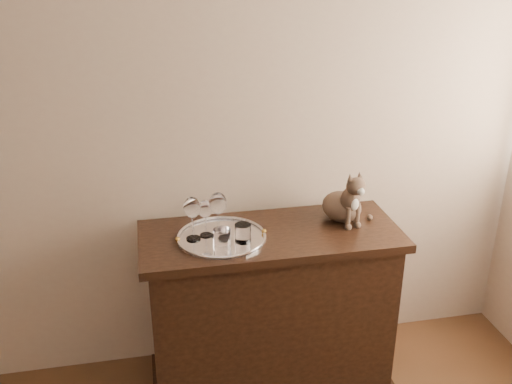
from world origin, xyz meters
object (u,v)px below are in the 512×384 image
Objects in this scene: tray at (222,238)px; cat at (342,193)px; wine_glass_c at (193,218)px; wine_glass_a at (205,218)px; tumbler_b at (222,239)px; tumbler_a at (243,233)px; sideboard at (270,310)px; wine_glass_d at (218,215)px.

cat is at bearing 8.29° from tray.
wine_glass_c is (-0.12, 0.01, 0.11)m from tray.
cat is (0.66, 0.05, 0.04)m from wine_glass_a.
tumbler_b is (-0.01, -0.10, 0.05)m from tray.
wine_glass_a is 2.10× the size of tumbler_a.
tray is at bearing -26.98° from wine_glass_a.
cat is at bearing 10.30° from sideboard.
wine_glass_c is (-0.36, -0.01, 0.53)m from sideboard.
wine_glass_a is (-0.07, 0.03, 0.09)m from tray.
wine_glass_a is 0.85× the size of wine_glass_c.
tumbler_a is at bearing -30.55° from wine_glass_a.
cat reaches higher than tumbler_b.
wine_glass_d is 2.58× the size of tumbler_a.
sideboard is 5.67× the size of wine_glass_d.
cat is (0.36, 0.07, 0.56)m from sideboard.
tumbler_b is (-0.10, -0.04, 0.00)m from tumbler_a.
tray is (-0.23, -0.02, 0.43)m from sideboard.
wine_glass_d reaches higher than wine_glass_a.
wine_glass_a is at bearing 171.28° from cat.
wine_glass_c reaches higher than tumbler_b.
wine_glass_d is 0.61m from cat.
tray is 1.47× the size of cat.
sideboard is 14.66× the size of tumbler_a.
wine_glass_a is at bearing 21.68° from wine_glass_c.
wine_glass_d is at bearing 3.04° from wine_glass_c.
wine_glass_d is at bearing 89.84° from tumbler_b.
tumbler_b reaches higher than tray.
wine_glass_a is 0.63× the size of cat.
cat is at bearing 15.82° from tumbler_a.
wine_glass_c reaches higher than tray.
sideboard is at bearing 28.30° from tumbler_a.
wine_glass_c is 0.17m from tumbler_b.
sideboard is at bearing -2.48° from wine_glass_a.
wine_glass_d is at bearing 122.88° from tray.
tumbler_b is at bearing -90.16° from wine_glass_d.
wine_glass_a is 0.66m from cat.
sideboard is 6.97× the size of wine_glass_a.
tray is 1.97× the size of wine_glass_c.
wine_glass_d is 0.14m from tumbler_a.
wine_glass_d is (-0.01, 0.02, 0.11)m from tray.
sideboard is at bearing 176.99° from cat.
tumbler_b is (-0.24, -0.12, 0.48)m from sideboard.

